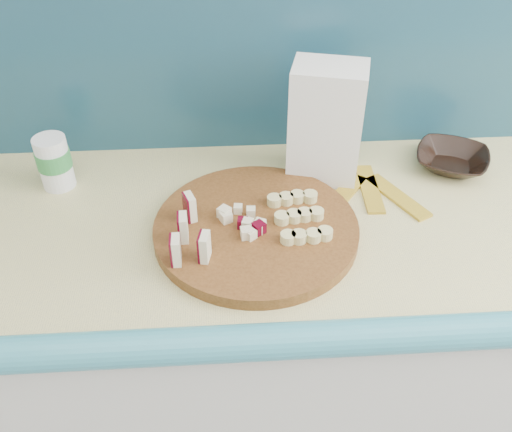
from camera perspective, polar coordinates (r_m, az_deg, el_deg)
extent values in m
cube|color=silver|center=(1.50, 9.60, -13.99)|extent=(2.20, 0.60, 0.88)
cube|color=#DED382|center=(1.17, 11.95, -0.50)|extent=(2.20, 0.60, 0.03)
cube|color=teal|center=(0.97, 15.95, -11.85)|extent=(2.20, 0.06, 0.03)
cube|color=teal|center=(1.28, 10.59, 17.14)|extent=(2.20, 0.02, 0.50)
cylinder|color=#48270F|center=(1.09, 0.00, -1.32)|extent=(0.43, 0.43, 0.02)
cube|color=beige|center=(0.99, -7.95, -3.41)|extent=(0.02, 0.03, 0.05)
cube|color=#4B0515|center=(0.99, -8.46, -3.46)|extent=(0.01, 0.03, 0.05)
cube|color=beige|center=(1.04, -7.22, -1.15)|extent=(0.02, 0.03, 0.05)
cube|color=#4B0515|center=(1.04, -7.71, -1.20)|extent=(0.01, 0.03, 0.05)
cube|color=beige|center=(1.08, -6.56, 0.92)|extent=(0.02, 0.03, 0.05)
cube|color=#4B0515|center=(1.08, -7.02, 0.87)|extent=(0.01, 0.03, 0.05)
cube|color=beige|center=(0.99, -5.10, -3.11)|extent=(0.02, 0.03, 0.05)
cube|color=#4B0515|center=(0.99, -5.60, -3.17)|extent=(0.01, 0.03, 0.05)
cube|color=#FFF0CB|center=(1.07, -0.80, -0.51)|extent=(0.02, 0.02, 0.02)
cube|color=#FFF0CB|center=(1.08, -0.58, -0.21)|extent=(0.02, 0.02, 0.02)
cube|color=#4B0515|center=(1.09, -0.78, 0.19)|extent=(0.02, 0.02, 0.02)
cube|color=#FFF0CB|center=(1.08, -1.32, -0.22)|extent=(0.02, 0.02, 0.02)
cube|color=#FFF0CB|center=(1.08, -1.82, -0.09)|extent=(0.02, 0.02, 0.02)
cube|color=#FFF0CB|center=(1.08, -2.49, -0.25)|extent=(0.02, 0.02, 0.02)
cube|color=#FFF0CB|center=(1.07, -1.87, -0.62)|extent=(0.02, 0.02, 0.02)
cube|color=#FFF0CB|center=(1.06, -2.07, -0.99)|extent=(0.02, 0.02, 0.02)
cube|color=#4B0515|center=(1.05, -1.78, -1.45)|extent=(0.02, 0.02, 0.02)
cube|color=#FFF0CB|center=(1.06, -1.13, -1.03)|extent=(0.02, 0.02, 0.02)
cube|color=#FFF0CB|center=(1.06, -0.51, -1.13)|extent=(0.02, 0.02, 0.02)
cube|color=#FFF0CB|center=(1.07, -0.83, -0.65)|extent=(0.02, 0.02, 0.02)
cylinder|color=#D2C780|center=(1.04, 3.19, -2.22)|extent=(0.03, 0.03, 0.02)
cylinder|color=#D2C780|center=(1.04, 4.45, -2.08)|extent=(0.03, 0.03, 0.02)
cylinder|color=#D2C780|center=(1.05, 5.70, -1.94)|extent=(0.03, 0.03, 0.02)
cylinder|color=#D2C780|center=(1.05, 6.93, -1.79)|extent=(0.03, 0.03, 0.02)
cylinder|color=#D2C780|center=(1.08, 2.55, -0.19)|extent=(0.03, 0.03, 0.02)
cylinder|color=#D2C780|center=(1.08, 3.76, -0.07)|extent=(0.03, 0.03, 0.02)
cylinder|color=#D2C780|center=(1.09, 4.96, 0.06)|extent=(0.03, 0.03, 0.02)
cylinder|color=#D2C780|center=(1.09, 6.16, 0.19)|extent=(0.03, 0.03, 0.02)
cylinder|color=#D2C780|center=(1.12, 1.96, 1.67)|extent=(0.03, 0.03, 0.02)
cylinder|color=#D2C780|center=(1.13, 3.13, 1.79)|extent=(0.03, 0.03, 0.02)
cylinder|color=#D2C780|center=(1.13, 4.29, 1.90)|extent=(0.03, 0.03, 0.02)
cylinder|color=#D2C780|center=(1.14, 5.44, 2.02)|extent=(0.03, 0.03, 0.02)
imported|color=black|center=(1.33, 18.99, 5.31)|extent=(0.21, 0.21, 0.04)
cube|color=white|center=(1.19, 7.02, 9.20)|extent=(0.17, 0.14, 0.25)
cylinder|color=white|center=(1.26, -19.52, 5.07)|extent=(0.07, 0.07, 0.12)
cylinder|color=#318740|center=(1.25, -19.61, 5.43)|extent=(0.07, 0.07, 0.04)
cube|color=gold|center=(1.20, 8.60, 2.02)|extent=(0.13, 0.15, 0.01)
cube|color=gold|center=(1.23, 11.28, 2.69)|extent=(0.04, 0.17, 0.01)
cube|color=gold|center=(1.22, 13.96, 1.89)|extent=(0.11, 0.16, 0.01)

